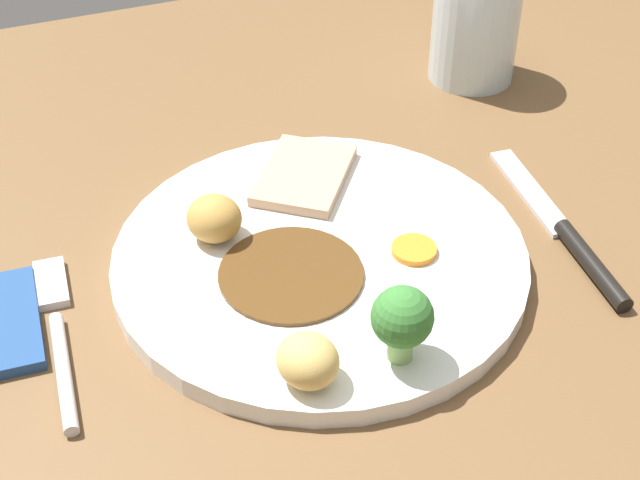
{
  "coord_description": "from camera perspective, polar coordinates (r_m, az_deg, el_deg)",
  "views": [
    {
      "loc": [
        -13.75,
        -46.18,
        45.87
      ],
      "look_at": [
        3.72,
        -0.97,
        6.0
      ],
      "focal_mm": 53.89,
      "sensor_mm": 36.0,
      "label": 1
    }
  ],
  "objects": [
    {
      "name": "carrot_coin_front",
      "position": [
        0.64,
        5.61,
        -0.58
      ],
      "size": [
        3.01,
        3.01,
        0.45
      ],
      "primitive_type": "cylinder",
      "color": "orange",
      "rests_on": "dinner_plate"
    },
    {
      "name": "gravy_pool",
      "position": [
        0.62,
        -1.74,
        -2.04
      ],
      "size": [
        9.38,
        9.38,
        0.3
      ],
      "primitive_type": "cylinder",
      "color": "#563819",
      "rests_on": "dinner_plate"
    },
    {
      "name": "roast_potato_left",
      "position": [
        0.54,
        -0.74,
        -7.16
      ],
      "size": [
        4.6,
        4.78,
        3.09
      ],
      "primitive_type": "ellipsoid",
      "rotation": [
        0.0,
        0.0,
        0.37
      ],
      "color": "#D8B260",
      "rests_on": "dinner_plate"
    },
    {
      "name": "dinner_plate",
      "position": [
        0.64,
        0.0,
        -1.18
      ],
      "size": [
        27.56,
        27.56,
        1.4
      ],
      "primitive_type": "cylinder",
      "color": "white",
      "rests_on": "dining_table"
    },
    {
      "name": "fork",
      "position": [
        0.61,
        -15.29,
        -5.34
      ],
      "size": [
        2.48,
        15.31,
        0.9
      ],
      "rotation": [
        0.0,
        0.0,
        1.5
      ],
      "color": "silver",
      "rests_on": "dining_table"
    },
    {
      "name": "dining_table",
      "position": [
        0.65,
        -3.36,
        -3.09
      ],
      "size": [
        120.0,
        84.0,
        3.6
      ],
      "primitive_type": "cube",
      "color": "brown",
      "rests_on": "ground"
    },
    {
      "name": "meat_slice_main",
      "position": [
        0.7,
        -0.95,
        3.87
      ],
      "size": [
        9.68,
        10.2,
        0.8
      ],
      "primitive_type": "cube",
      "rotation": [
        0.0,
        0.0,
        0.93
      ],
      "color": "tan",
      "rests_on": "dinner_plate"
    },
    {
      "name": "roast_potato_right",
      "position": [
        0.64,
        -6.31,
        1.29
      ],
      "size": [
        5.14,
        5.17,
        3.17
      ],
      "primitive_type": "ellipsoid",
      "rotation": [
        0.0,
        0.0,
        0.66
      ],
      "color": "#BC8C42",
      "rests_on": "dinner_plate"
    },
    {
      "name": "water_glass",
      "position": [
        0.84,
        9.21,
        12.46
      ],
      "size": [
        7.36,
        7.36,
        9.59
      ],
      "primitive_type": "cylinder",
      "color": "silver",
      "rests_on": "dining_table"
    },
    {
      "name": "broccoli_floret",
      "position": [
        0.55,
        4.9,
        -4.72
      ],
      "size": [
        3.65,
        3.65,
        5.02
      ],
      "color": "#8CB766",
      "rests_on": "dinner_plate"
    },
    {
      "name": "knife",
      "position": [
        0.68,
        14.5,
        0.24
      ],
      "size": [
        2.91,
        18.56,
        1.2
      ],
      "rotation": [
        0.0,
        0.0,
        1.49
      ],
      "color": "black",
      "rests_on": "dining_table"
    }
  ]
}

